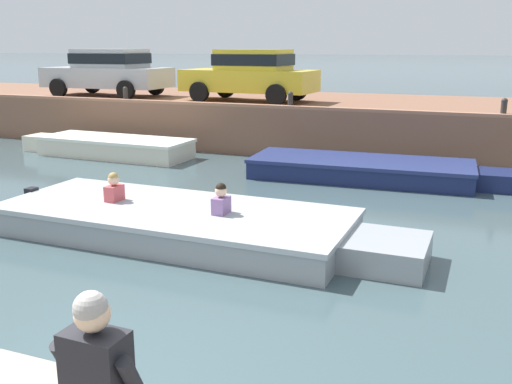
% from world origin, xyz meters
% --- Properties ---
extents(ground_plane, '(400.00, 400.00, 0.00)m').
position_xyz_m(ground_plane, '(0.00, 5.83, 0.00)').
color(ground_plane, '#3D5156').
extents(far_quay_wall, '(60.00, 6.00, 1.35)m').
position_xyz_m(far_quay_wall, '(0.00, 14.66, 0.68)').
color(far_quay_wall, brown).
rests_on(far_quay_wall, ground).
extents(far_wall_coping, '(60.00, 0.24, 0.08)m').
position_xyz_m(far_wall_coping, '(0.00, 11.78, 1.39)').
color(far_wall_coping, '#9F6C52').
rests_on(far_wall_coping, far_quay_wall).
extents(boat_moored_west_cream, '(5.20, 1.59, 0.53)m').
position_xyz_m(boat_moored_west_cream, '(-6.66, 10.18, 0.27)').
color(boat_moored_west_cream, silver).
rests_on(boat_moored_west_cream, ground).
extents(boat_moored_central_navy, '(6.04, 2.08, 0.46)m').
position_xyz_m(boat_moored_central_navy, '(0.67, 9.95, 0.23)').
color(boat_moored_central_navy, navy).
rests_on(boat_moored_central_navy, ground).
extents(motorboat_passing, '(6.99, 2.37, 0.95)m').
position_xyz_m(motorboat_passing, '(-1.28, 4.78, 0.24)').
color(motorboat_passing, '#93999E').
rests_on(motorboat_passing, ground).
extents(car_leftmost_silver, '(4.22, 2.08, 1.54)m').
position_xyz_m(car_leftmost_silver, '(-8.81, 13.36, 2.20)').
color(car_leftmost_silver, '#B7BABC').
rests_on(car_leftmost_silver, far_quay_wall).
extents(car_left_inner_yellow, '(4.09, 2.04, 1.54)m').
position_xyz_m(car_left_inner_yellow, '(-3.68, 13.35, 2.20)').
color(car_left_inner_yellow, yellow).
rests_on(car_left_inner_yellow, far_quay_wall).
extents(mooring_bollard_west, '(0.15, 0.15, 0.45)m').
position_xyz_m(mooring_bollard_west, '(-7.20, 11.91, 1.59)').
color(mooring_bollard_west, '#2D2B28').
rests_on(mooring_bollard_west, far_quay_wall).
extents(mooring_bollard_mid, '(0.15, 0.15, 0.45)m').
position_xyz_m(mooring_bollard_mid, '(-1.94, 11.91, 1.59)').
color(mooring_bollard_mid, '#2D2B28').
rests_on(mooring_bollard_mid, far_quay_wall).
extents(mooring_bollard_east, '(0.15, 0.15, 0.45)m').
position_xyz_m(mooring_bollard_east, '(3.40, 11.91, 1.59)').
color(mooring_bollard_east, '#2D2B28').
rests_on(mooring_bollard_east, far_quay_wall).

